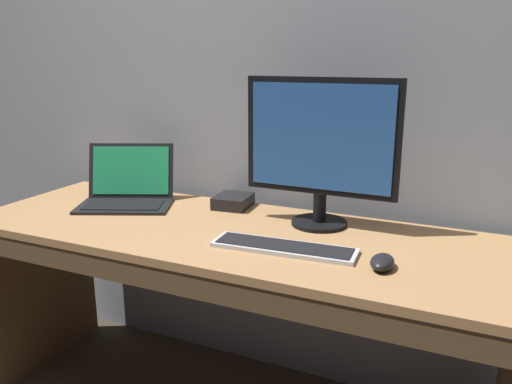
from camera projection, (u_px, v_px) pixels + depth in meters
name	position (u px, v px, depth m)	size (l,w,h in m)	color
back_wall	(273.00, 49.00, 1.90)	(3.72, 0.04, 2.65)	gray
desk	(226.00, 279.00, 1.74)	(1.83, 0.64, 0.74)	#A87A4C
laptop_black	(127.00, 190.00, 1.99)	(0.42, 0.38, 0.22)	black
external_monitor	(321.00, 148.00, 1.67)	(0.52, 0.19, 0.50)	black
wired_keyboard	(284.00, 247.00, 1.52)	(0.44, 0.14, 0.02)	#BCBCC1
computer_mouse	(382.00, 262.00, 1.38)	(0.06, 0.10, 0.04)	black
external_drive_box	(233.00, 201.00, 1.95)	(0.13, 0.15, 0.05)	black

